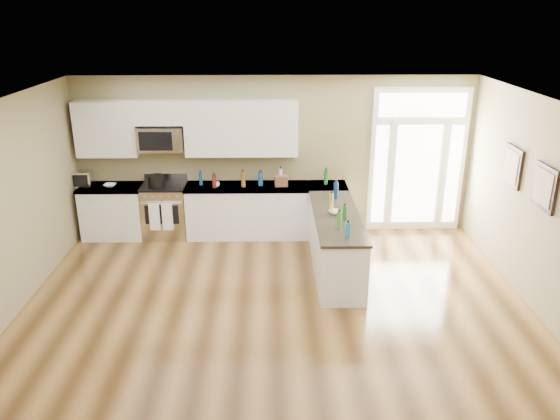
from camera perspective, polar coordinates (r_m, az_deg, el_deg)
name	(u,v)px	position (r m, az deg, el deg)	size (l,w,h in m)	color
ground	(278,357)	(6.68, -0.26, -15.09)	(8.00, 8.00, 0.00)	#462C13
room_shell	(277,223)	(5.86, -0.29, -1.36)	(8.00, 8.00, 8.00)	#897E56
back_cabinet_left	(114,213)	(10.15, -16.95, -0.29)	(1.10, 0.66, 0.94)	white
back_cabinet_right	(266,212)	(9.76, -1.44, -0.22)	(2.85, 0.66, 0.94)	white
peninsula_cabinet	(336,245)	(8.47, 5.82, -3.67)	(0.69, 2.32, 0.94)	white
upper_cabinet_left	(106,129)	(9.89, -17.68, 8.09)	(1.04, 0.33, 0.95)	white
upper_cabinet_right	(241,128)	(9.49, -4.05, 8.51)	(1.94, 0.33, 0.95)	white
upper_cabinet_short	(160,113)	(9.61, -12.46, 9.91)	(0.82, 0.33, 0.40)	white
microwave	(161,139)	(9.66, -12.31, 7.30)	(0.78, 0.41, 0.42)	silver
entry_door	(417,161)	(10.08, 14.15, 5.01)	(1.70, 0.10, 2.60)	white
wall_art_near	(512,166)	(8.69, 23.10, 4.25)	(0.05, 0.58, 0.58)	black
wall_art_far	(544,187)	(7.83, 25.90, 2.15)	(0.05, 0.58, 0.58)	black
kitchen_range	(165,210)	(9.92, -11.90, -0.05)	(0.77, 0.68, 1.08)	silver
stockpot	(156,180)	(9.70, -12.82, 3.03)	(0.29, 0.29, 0.22)	black
toaster_oven	(83,179)	(10.11, -19.92, 3.10)	(0.32, 0.25, 0.27)	silver
cardboard_box	(281,181)	(9.54, 0.12, 3.07)	(0.22, 0.16, 0.18)	brown
bowl_left	(110,185)	(9.96, -17.35, 2.47)	(0.20, 0.20, 0.05)	white
bowl_peninsula	(335,212)	(8.30, 5.72, -0.21)	(0.18, 0.18, 0.06)	white
cup_counter	(216,184)	(9.57, -6.66, 2.68)	(0.11, 0.11, 0.08)	white
counter_bottles	(290,191)	(8.90, 1.03, 2.01)	(2.39, 2.41, 0.30)	#19591E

